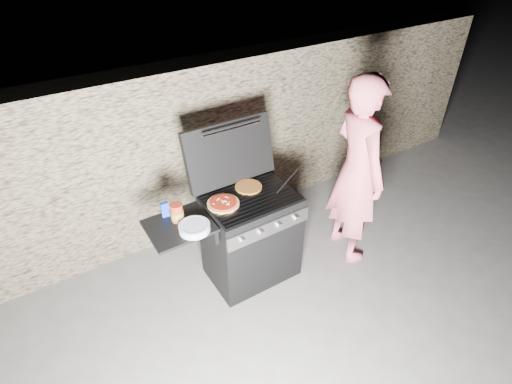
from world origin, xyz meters
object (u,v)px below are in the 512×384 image
person (357,172)px  sauce_jar (177,212)px  pizza_topped (223,203)px  gas_grill (228,247)px

person → sauce_jar: bearing=92.0°
pizza_topped → gas_grill: bearing=-89.3°
pizza_topped → person: size_ratio=0.14×
pizza_topped → person: bearing=-11.6°
gas_grill → sauce_jar: sauce_jar is taller
sauce_jar → person: (1.67, -0.28, -0.04)m
pizza_topped → sauce_jar: 0.41m
pizza_topped → person: person is taller
person → pizza_topped: bearing=89.9°
sauce_jar → pizza_topped: bearing=-2.9°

